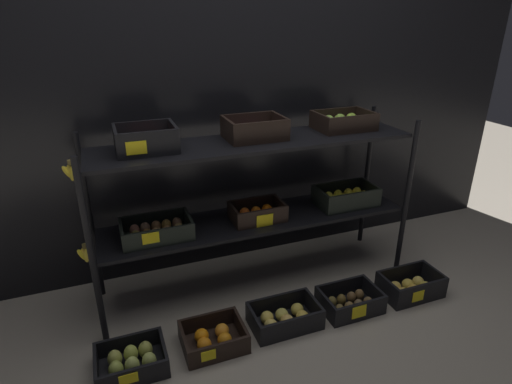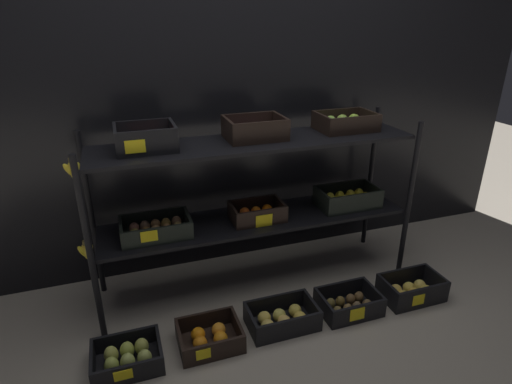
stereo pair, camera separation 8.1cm
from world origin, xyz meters
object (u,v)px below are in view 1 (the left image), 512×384
Objects in this scene: display_rack at (256,180)px; crate_ground_apple_gold at (285,318)px; crate_ground_rightmost_apple_gold at (410,287)px; crate_ground_kiwi at (350,302)px; crate_ground_pear at (132,361)px; crate_ground_orange at (213,338)px.

display_rack reaches higher than crate_ground_apple_gold.
display_rack reaches higher than crate_ground_rightmost_apple_gold.
crate_ground_rightmost_apple_gold reaches higher than crate_ground_apple_gold.
crate_ground_kiwi is (0.40, -0.45, -0.65)m from display_rack.
crate_ground_apple_gold is 1.04× the size of crate_ground_rightmost_apple_gold.
display_rack is 5.20× the size of crate_ground_apple_gold.
display_rack is 5.93× the size of crate_ground_pear.
display_rack is 0.78m from crate_ground_apple_gold.
crate_ground_pear is at bearing -179.36° from crate_ground_kiwi.
crate_ground_rightmost_apple_gold is at bearing -1.80° from crate_ground_kiwi.
crate_ground_rightmost_apple_gold reaches higher than crate_ground_pear.
crate_ground_kiwi is (0.81, 0.00, 0.00)m from crate_ground_orange.
crate_ground_kiwi is at bearing -48.18° from display_rack.
crate_ground_pear is 1.64m from crate_ground_rightmost_apple_gold.
crate_ground_rightmost_apple_gold is (0.42, -0.01, 0.01)m from crate_ground_kiwi.
crate_ground_pear is 0.92× the size of crate_ground_rightmost_apple_gold.
crate_ground_orange is at bearing -131.93° from display_rack.
display_rack reaches higher than crate_ground_pear.
crate_ground_rightmost_apple_gold is at bearing -1.59° from crate_ground_apple_gold.
crate_ground_rightmost_apple_gold reaches higher than crate_ground_kiwi.
crate_ground_orange is 0.41m from crate_ground_apple_gold.
display_rack is at bearing 89.64° from crate_ground_apple_gold.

